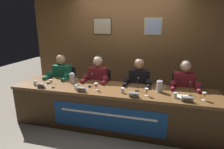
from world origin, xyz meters
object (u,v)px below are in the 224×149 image
(panelist_far_left, at_px, (61,78))
(water_cup_far_left, at_px, (35,83))
(panelist_center_left, at_px, (97,81))
(juice_glass_center_right, at_px, (147,91))
(microphone_center_left, at_px, (90,82))
(nameplate_far_left, at_px, (41,85))
(water_cup_center_right, at_px, (123,91))
(juice_glass_center_left, at_px, (96,85))
(juice_glass_far_left, at_px, (51,82))
(microphone_far_left, at_px, (49,79))
(water_cup_center_left, at_px, (76,87))
(chair_far_right, at_px, (181,98))
(juice_glass_far_right, at_px, (204,95))
(nameplate_center_left, at_px, (82,89))
(water_pitcher_right_side, at_px, (160,86))
(water_cup_far_right, at_px, (175,95))
(chair_center_right, at_px, (139,94))
(chair_center_left, at_px, (100,91))
(microphone_far_right, at_px, (190,91))
(nameplate_far_right, at_px, (187,99))
(chair_far_left, at_px, (66,87))
(nameplate_center_right, at_px, (134,95))
(panelist_far_right, at_px, (184,88))
(document_stack_far_right, at_px, (184,97))
(conference_table, at_px, (110,102))
(microphone_center_right, at_px, (138,87))
(water_pitcher_left_side, at_px, (72,78))

(panelist_far_left, distance_m, water_cup_far_left, 0.63)
(panelist_center_left, bearing_deg, juice_glass_center_right, -30.07)
(panelist_center_left, distance_m, microphone_center_left, 0.42)
(nameplate_far_left, height_order, water_cup_center_right, water_cup_center_right)
(juice_glass_center_left, height_order, juice_glass_center_right, same)
(panelist_far_left, height_order, juice_glass_far_left, panelist_far_left)
(microphone_far_left, distance_m, water_cup_center_left, 0.69)
(panelist_far_left, relative_size, microphone_far_left, 5.64)
(chair_far_right, distance_m, juice_glass_far_right, 0.88)
(nameplate_center_left, bearing_deg, juice_glass_far_left, 169.91)
(water_cup_far_left, relative_size, water_pitcher_right_side, 0.40)
(chair_far_right, height_order, water_cup_far_right, chair_far_right)
(chair_center_right, bearing_deg, nameplate_far_left, -151.61)
(chair_center_left, xyz_separation_m, microphone_far_right, (1.72, -0.63, 0.38))
(panelist_far_left, xyz_separation_m, nameplate_far_right, (2.48, -0.68, 0.07))
(water_pitcher_right_side, bearing_deg, chair_far_left, 164.77)
(nameplate_far_left, distance_m, chair_center_left, 1.26)
(water_cup_far_left, bearing_deg, nameplate_far_left, -24.90)
(chair_center_right, distance_m, juice_glass_far_right, 1.35)
(chair_center_left, distance_m, water_cup_center_left, 0.91)
(panelist_far_left, height_order, chair_far_right, panelist_far_left)
(nameplate_center_right, height_order, juice_glass_far_right, juice_glass_far_right)
(panelist_far_right, relative_size, water_cup_far_right, 14.35)
(water_cup_center_left, xyz_separation_m, nameplate_far_right, (1.81, -0.05, 0.00))
(nameplate_center_right, bearing_deg, water_cup_center_left, 175.33)
(chair_center_left, bearing_deg, water_pitcher_right_side, -24.50)
(chair_center_left, height_order, document_stack_far_right, chair_center_left)
(nameplate_far_left, bearing_deg, chair_center_left, 47.52)
(panelist_center_left, distance_m, juice_glass_far_right, 1.97)
(microphone_far_right, bearing_deg, panelist_center_left, 166.02)
(panelist_far_left, distance_m, nameplate_center_right, 1.84)
(water_cup_center_right, xyz_separation_m, panelist_far_right, (1.02, 0.57, -0.07))
(conference_table, relative_size, panelist_far_right, 2.99)
(panelist_far_left, height_order, microphone_center_right, panelist_far_left)
(chair_far_left, relative_size, water_pitcher_left_side, 4.25)
(microphone_far_left, bearing_deg, microphone_far_right, -0.10)
(chair_far_right, distance_m, panelist_far_right, 0.34)
(chair_center_right, distance_m, water_cup_far_right, 1.06)
(chair_center_left, relative_size, water_pitcher_right_side, 4.25)
(chair_center_left, bearing_deg, panelist_far_left, -166.60)
(nameplate_far_right, bearing_deg, juice_glass_center_right, 172.96)
(microphone_far_left, relative_size, microphone_center_left, 1.00)
(chair_center_left, bearing_deg, water_cup_far_right, -27.49)
(juice_glass_center_left, distance_m, juice_glass_far_right, 1.71)
(chair_far_left, distance_m, juice_glass_center_left, 1.32)
(document_stack_far_right, bearing_deg, microphone_center_right, 173.02)
(panelist_center_left, bearing_deg, nameplate_far_left, -139.67)
(water_pitcher_right_side, bearing_deg, microphone_far_right, -7.39)
(chair_center_right, xyz_separation_m, water_cup_far_right, (0.65, -0.77, 0.34))
(chair_center_left, relative_size, panelist_far_right, 0.73)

